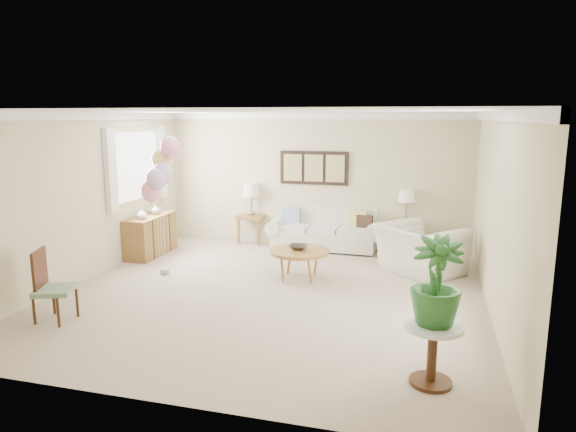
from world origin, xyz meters
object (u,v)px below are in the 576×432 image
(coffee_table, at_px, (299,252))
(balloon_cluster, at_px, (160,171))
(armchair, at_px, (420,249))
(accent_chair, at_px, (49,284))
(sofa, at_px, (325,232))

(coffee_table, xyz_separation_m, balloon_cluster, (-2.16, -0.37, 1.26))
(armchair, height_order, balloon_cluster, balloon_cluster)
(coffee_table, distance_m, armchair, 2.00)
(coffee_table, xyz_separation_m, accent_chair, (-2.61, -2.45, 0.04))
(armchair, xyz_separation_m, accent_chair, (-4.44, -3.28, 0.07))
(sofa, bearing_deg, balloon_cluster, -132.50)
(accent_chair, bearing_deg, coffee_table, 43.20)
(sofa, height_order, balloon_cluster, balloon_cluster)
(sofa, distance_m, armchair, 2.16)
(sofa, xyz_separation_m, armchair, (1.80, -1.19, 0.08))
(coffee_table, distance_m, balloon_cluster, 2.53)
(coffee_table, relative_size, balloon_cluster, 0.42)
(accent_chair, bearing_deg, armchair, 36.45)
(sofa, xyz_separation_m, balloon_cluster, (-2.18, -2.38, 1.38))
(sofa, distance_m, accent_chair, 5.19)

